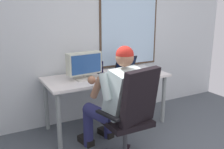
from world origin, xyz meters
The scene contains 8 objects.
wall_rear centered at (0.02, 2.18, 1.41)m, with size 4.71×0.08×2.82m.
desk centered at (-0.18, 1.76, 0.66)m, with size 1.70×0.72×0.74m.
office_chair centered at (-0.36, 0.83, 0.60)m, with size 0.62×0.56×1.07m.
person_seated centered at (-0.41, 1.09, 0.66)m, with size 0.61×0.87×1.27m.
crt_monitor centered at (-0.51, 1.76, 0.94)m, with size 0.47×0.25×0.35m.
laptop centered at (0.21, 1.82, 0.80)m, with size 0.35×0.31×0.21m.
wine_glass centered at (-0.11, 1.58, 0.83)m, with size 0.07×0.07×0.12m.
desk_speaker centered at (-0.21, 1.91, 0.83)m, with size 0.07×0.08×0.18m.
Camera 1 is at (-1.72, -1.22, 1.62)m, focal length 40.42 mm.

